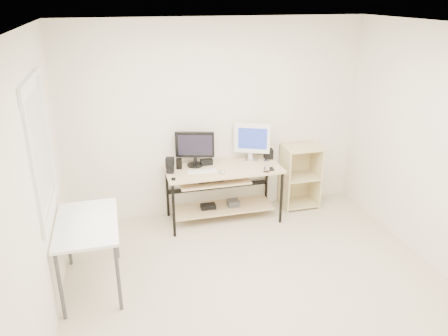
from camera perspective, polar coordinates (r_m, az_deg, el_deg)
The scene contains 16 objects.
room at distance 3.98m, azimuth 3.86°, elevation -0.97°, with size 4.01×4.01×2.62m.
desk at distance 5.74m, azimuth -0.34°, elevation -1.94°, with size 1.50×0.65×0.75m.
side_table at distance 4.60m, azimuth -17.43°, elevation -7.64°, with size 0.60×1.00×0.75m.
shelf_unit at distance 6.28m, azimuth 9.75°, elevation -0.96°, with size 0.50×0.40×0.90m.
black_monitor at distance 5.65m, azimuth -3.83°, elevation 2.79°, with size 0.50×0.21×0.46m.
white_imac at distance 5.84m, azimuth 3.68°, elevation 3.77°, with size 0.46×0.24×0.51m.
keyboard at distance 5.54m, azimuth -2.90°, elevation -0.42°, with size 0.37×0.10×0.01m, color white.
mouse at distance 5.48m, azimuth -0.26°, elevation -0.54°, with size 0.06×0.10×0.03m, color #B7B7BC.
center_speaker at distance 5.75m, azimuth -2.30°, elevation 0.78°, with size 0.16×0.07×0.08m, color black.
speaker_left at distance 5.52m, azimuth -7.07°, elevation 0.40°, with size 0.12×0.12×0.20m.
speaker_right at distance 6.00m, azimuth 5.83°, elevation 1.87°, with size 0.11×0.11×0.13m, color black.
audio_controller at distance 5.63m, azimuth -5.88°, elevation 0.58°, with size 0.07×0.05×0.15m, color black.
volume_puck at distance 5.33m, azimuth -6.63°, elevation -1.44°, with size 0.05×0.05×0.02m, color black.
smartphone at distance 5.65m, azimuth 6.18°, elevation -0.12°, with size 0.07×0.12×0.01m, color black.
coaster at distance 5.56m, azimuth 5.56°, elevation -0.46°, with size 0.09×0.09×0.01m, color #A27449.
drinking_glass at distance 5.53m, azimuth 5.59°, elevation 0.27°, with size 0.07×0.07×0.15m, color white.
Camera 1 is at (-1.32, -3.43, 2.86)m, focal length 35.00 mm.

